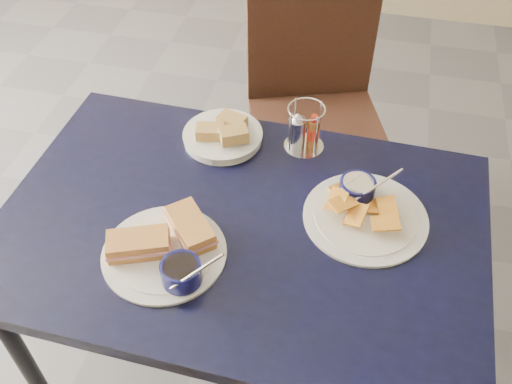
% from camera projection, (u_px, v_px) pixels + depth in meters
% --- Properties ---
extents(ground, '(6.00, 6.00, 0.00)m').
position_uv_depth(ground, '(200.00, 350.00, 1.97)').
color(ground, '#545359').
rests_on(ground, ground).
extents(dining_table, '(1.20, 0.82, 0.75)m').
position_uv_depth(dining_table, '(241.00, 239.00, 1.44)').
color(dining_table, black).
rests_on(dining_table, ground).
extents(chair_far, '(0.58, 0.58, 0.98)m').
position_uv_depth(chair_far, '(322.00, 94.00, 2.06)').
color(chair_far, black).
rests_on(chair_far, ground).
extents(sandwich_plate, '(0.31, 0.29, 0.12)m').
position_uv_depth(sandwich_plate, '(168.00, 248.00, 1.30)').
color(sandwich_plate, white).
rests_on(sandwich_plate, dining_table).
extents(plantain_plate, '(0.30, 0.30, 0.12)m').
position_uv_depth(plantain_plate, '(362.00, 208.00, 1.39)').
color(plantain_plate, white).
rests_on(plantain_plate, dining_table).
extents(bread_basket, '(0.22, 0.22, 0.07)m').
position_uv_depth(bread_basket, '(224.00, 135.00, 1.58)').
color(bread_basket, white).
rests_on(bread_basket, dining_table).
extents(condiment_caddy, '(0.11, 0.11, 0.14)m').
position_uv_depth(condiment_caddy, '(303.00, 131.00, 1.54)').
color(condiment_caddy, silver).
rests_on(condiment_caddy, dining_table).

